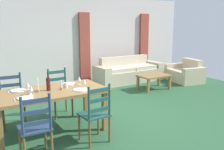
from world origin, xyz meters
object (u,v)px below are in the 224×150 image
(dining_table, at_px, (50,96))
(coffee_cup_primary, at_px, (66,85))
(dining_chair_near_right, at_px, (96,114))
(wine_bottle, at_px, (48,84))
(dining_chair_far_right, at_px, (59,92))
(wine_glass_far_left, at_px, (28,85))
(coffee_table, at_px, (154,77))
(wine_glass_near_right, at_px, (84,82))
(couch, at_px, (128,72))
(wine_glass_near_left, at_px, (31,89))
(coffee_cup_secondary, at_px, (29,92))
(dining_chair_far_left, at_px, (12,100))
(dining_chair_near_left, at_px, (35,127))
(armchair_upholstered, at_px, (186,74))
(wine_glass_far_right, at_px, (79,79))

(dining_table, xyz_separation_m, coffee_cup_primary, (0.31, 0.04, 0.13))
(dining_chair_near_right, bearing_deg, wine_bottle, 123.76)
(dining_chair_far_right, height_order, coffee_cup_primary, dining_chair_far_right)
(wine_glass_far_left, xyz_separation_m, coffee_table, (3.77, 1.15, -0.51))
(wine_glass_near_right, height_order, couch, wine_glass_near_right)
(wine_glass_near_left, bearing_deg, coffee_cup_secondary, 114.37)
(dining_chair_far_left, bearing_deg, wine_glass_near_right, -38.69)
(dining_chair_near_left, relative_size, coffee_cup_primary, 10.67)
(wine_glass_near_right, distance_m, armchair_upholstered, 4.78)
(wine_glass_far_right, height_order, armchair_upholstered, wine_glass_far_right)
(wine_glass_far_left, xyz_separation_m, couch, (3.72, 2.36, -0.57))
(wine_bottle, bearing_deg, coffee_cup_secondary, -163.63)
(couch, relative_size, armchair_upholstered, 1.78)
(dining_chair_near_left, relative_size, wine_glass_near_left, 5.96)
(wine_glass_near_left, height_order, coffee_table, wine_glass_near_left)
(wine_bottle, height_order, armchair_upholstered, wine_bottle)
(dining_chair_far_right, bearing_deg, wine_glass_near_right, -80.90)
(dining_chair_near_right, height_order, dining_chair_far_left, same)
(wine_glass_far_left, bearing_deg, coffee_cup_secondary, -99.56)
(armchair_upholstered, bearing_deg, dining_table, -163.00)
(wine_glass_far_right, bearing_deg, dining_chair_near_right, -97.68)
(wine_glass_near_right, height_order, wine_glass_far_left, same)
(dining_chair_far_right, distance_m, wine_glass_near_right, 0.99)
(dining_chair_far_left, xyz_separation_m, coffee_cup_primary, (0.79, -0.68, 0.32))
(dining_table, height_order, wine_bottle, wine_bottle)
(wine_glass_near_right, distance_m, coffee_cup_primary, 0.34)
(dining_table, distance_m, coffee_cup_primary, 0.34)
(wine_glass_far_right, xyz_separation_m, coffee_cup_primary, (-0.30, -0.08, -0.07))
(wine_bottle, bearing_deg, dining_chair_near_left, -119.92)
(dining_chair_near_right, relative_size, coffee_table, 1.07)
(dining_chair_near_left, relative_size, couch, 0.42)
(dining_table, bearing_deg, wine_glass_near_left, -158.09)
(wine_glass_far_left, height_order, coffee_cup_primary, wine_glass_far_left)
(dining_chair_far_right, bearing_deg, dining_chair_near_left, -120.57)
(dining_chair_near_left, xyz_separation_m, wine_glass_far_right, (1.05, 0.87, 0.38))
(wine_bottle, relative_size, wine_glass_far_right, 1.96)
(dining_table, relative_size, dining_chair_near_right, 1.98)
(wine_glass_near_left, height_order, armchair_upholstered, wine_glass_near_left)
(wine_glass_far_right, bearing_deg, wine_glass_far_left, 178.50)
(wine_glass_near_left, distance_m, wine_glass_far_left, 0.28)
(dining_chair_near_right, xyz_separation_m, wine_glass_far_right, (0.11, 0.85, 0.38))
(wine_bottle, distance_m, wine_glass_far_right, 0.62)
(dining_table, height_order, dining_chair_far_right, dining_chair_far_right)
(dining_chair_near_left, bearing_deg, coffee_table, 27.67)
(dining_table, relative_size, coffee_cup_secondary, 21.11)
(coffee_cup_primary, distance_m, armchair_upholstered, 4.97)
(coffee_cup_secondary, bearing_deg, wine_bottle, 16.37)
(wine_glass_far_left, xyz_separation_m, armchair_upholstered, (5.33, 1.39, -0.61))
(wine_bottle, xyz_separation_m, armchair_upholstered, (5.03, 1.51, -0.62))
(wine_bottle, xyz_separation_m, coffee_cup_secondary, (-0.34, -0.10, -0.07))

